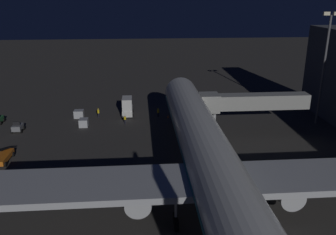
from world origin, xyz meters
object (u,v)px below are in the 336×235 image
airliner_at_gate (217,176)px  ground_crew_marshaller_fwd (98,112)px  pushback_tug (18,127)px  traffic_cone_nose_starboard (168,116)px  baggage_container_mid_row (79,114)px  ground_crew_near_nose_gear (125,119)px  baggage_container_near_belt (84,123)px  belt_loader (3,156)px  ground_crew_by_belt_loader (158,112)px  apron_floodlight_mast (324,62)px  jet_bridge (245,102)px  traffic_cone_nose_port (190,116)px  cargo_truck_aft (127,106)px

airliner_at_gate → ground_crew_marshaller_fwd: bearing=-65.9°
pushback_tug → traffic_cone_nose_starboard: (-27.18, -5.36, -0.50)m
baggage_container_mid_row → ground_crew_near_nose_gear: ground_crew_near_nose_gear is taller
airliner_at_gate → baggage_container_mid_row: (19.75, -35.94, -4.82)m
baggage_container_near_belt → ground_crew_near_nose_gear: (-7.56, -0.65, 0.25)m
belt_loader → ground_crew_by_belt_loader: (-23.53, -18.06, 0.18)m
traffic_cone_nose_starboard → ground_crew_near_nose_gear: bearing=19.6°
apron_floodlight_mast → jet_bridge: bearing=13.8°
baggage_container_near_belt → baggage_container_mid_row: baggage_container_mid_row is taller
belt_loader → ground_crew_by_belt_loader: bearing=-142.5°
baggage_container_near_belt → baggage_container_mid_row: (1.65, -5.17, 0.02)m
ground_crew_by_belt_loader → ground_crew_marshaller_fwd: bearing=-3.3°
pushback_tug → traffic_cone_nose_port: bearing=-170.4°
ground_crew_by_belt_loader → jet_bridge: bearing=146.5°
ground_crew_by_belt_loader → airliner_at_gate: bearing=96.7°
ground_crew_near_nose_gear → ground_crew_marshaller_fwd: (5.36, -4.17, 0.08)m
apron_floodlight_mast → pushback_tug: size_ratio=8.70×
baggage_container_near_belt → ground_crew_near_nose_gear: 7.59m
jet_bridge → ground_crew_marshaller_fwd: 28.61m
cargo_truck_aft → baggage_container_mid_row: 9.64m
cargo_truck_aft → pushback_tug: bearing=21.3°
airliner_at_gate → apron_floodlight_mast: (-25.50, -29.00, 6.06)m
baggage_container_near_belt → traffic_cone_nose_port: bearing=-169.9°
cargo_truck_aft → belt_loader: cargo_truck_aft is taller
pushback_tug → ground_crew_marshaller_fwd: bearing=-154.1°
jet_bridge → apron_floodlight_mast: 16.66m
traffic_cone_nose_starboard → jet_bridge: bearing=144.2°
airliner_at_gate → ground_crew_by_belt_loader: bearing=-83.3°
baggage_container_mid_row → ground_crew_marshaller_fwd: (-3.85, 0.35, 0.30)m
ground_crew_marshaller_fwd → ground_crew_by_belt_loader: bearing=176.7°
cargo_truck_aft → pushback_tug: 20.62m
baggage_container_mid_row → ground_crew_near_nose_gear: 10.27m
cargo_truck_aft → traffic_cone_nose_port: cargo_truck_aft is taller
belt_loader → traffic_cone_nose_port: 34.62m
airliner_at_gate → apron_floodlight_mast: apron_floodlight_mast is taller
baggage_container_mid_row → ground_crew_by_belt_loader: (-15.63, 1.03, 0.29)m
ground_crew_marshaller_fwd → cargo_truck_aft: bearing=-171.0°
apron_floodlight_mast → traffic_cone_nose_port: apron_floodlight_mast is taller
ground_crew_marshaller_fwd → belt_loader: bearing=57.9°
baggage_container_near_belt → baggage_container_mid_row: 5.43m
belt_loader → ground_crew_marshaller_fwd: belt_loader is taller
apron_floodlight_mast → pushback_tug: (54.88, -0.03, -10.83)m
baggage_container_mid_row → ground_crew_near_nose_gear: bearing=153.9°
baggage_container_mid_row → traffic_cone_nose_starboard: 17.62m
baggage_container_near_belt → cargo_truck_aft: bearing=-144.1°
airliner_at_gate → ground_crew_near_nose_gear: size_ratio=40.90×
baggage_container_mid_row → ground_crew_by_belt_loader: 15.67m
jet_bridge → ground_crew_near_nose_gear: size_ratio=10.90×
cargo_truck_aft → traffic_cone_nose_starboard: bearing=165.2°
traffic_cone_nose_port → airliner_at_gate: bearing=86.3°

